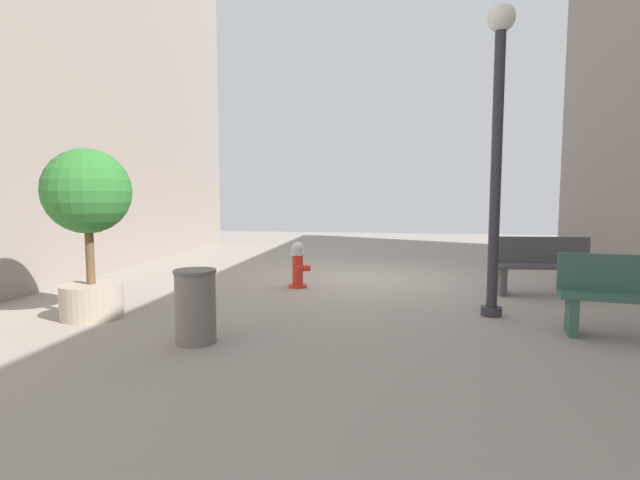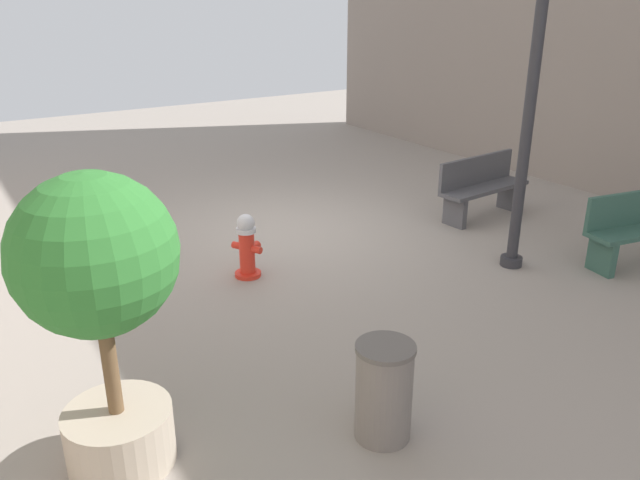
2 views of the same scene
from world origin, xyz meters
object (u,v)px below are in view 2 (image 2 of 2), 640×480
at_px(bench_far, 638,228).
at_px(trash_bin, 384,391).
at_px(fire_hydrant, 247,246).
at_px(planter_tree, 99,289).
at_px(bench_near, 481,186).
at_px(street_lamp, 535,64).

xyz_separation_m(bench_far, trash_bin, (4.88, 0.95, -0.08)).
bearing_deg(fire_hydrant, planter_tree, 47.21).
xyz_separation_m(fire_hydrant, trash_bin, (0.48, 3.33, 0.01)).
xyz_separation_m(bench_near, street_lamp, (1.08, 1.61, 2.05)).
bearing_deg(fire_hydrant, trash_bin, 81.71).
relative_size(bench_near, street_lamp, 0.41).
bearing_deg(bench_near, fire_hydrant, 0.64).
height_order(fire_hydrant, bench_far, bench_far).
distance_m(bench_far, trash_bin, 4.97).
bearing_deg(bench_far, fire_hydrant, -28.43).
xyz_separation_m(fire_hydrant, bench_near, (-4.10, -0.05, 0.09)).
distance_m(street_lamp, trash_bin, 4.46).
distance_m(fire_hydrant, bench_near, 4.10).
distance_m(fire_hydrant, street_lamp, 4.02).
distance_m(bench_far, street_lamp, 2.60).
relative_size(bench_near, bench_far, 1.06).
relative_size(planter_tree, street_lamp, 0.55).
relative_size(fire_hydrant, bench_near, 0.49).
bearing_deg(bench_near, planter_tree, 21.67).
bearing_deg(fire_hydrant, bench_far, 151.57).
bearing_deg(bench_far, trash_bin, 10.99).
bearing_deg(bench_near, street_lamp, 56.15).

